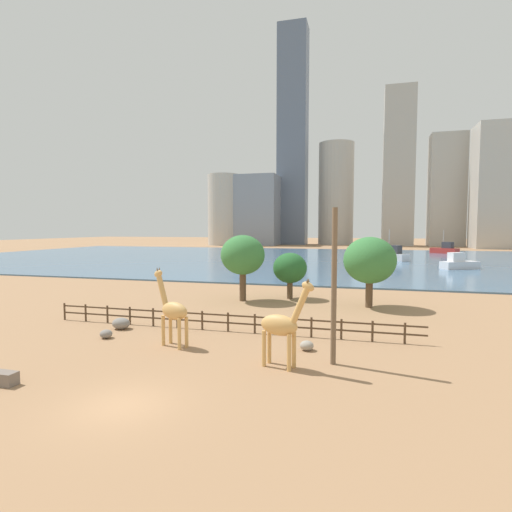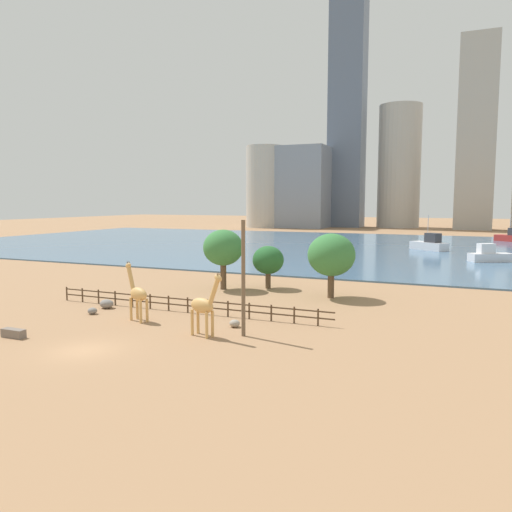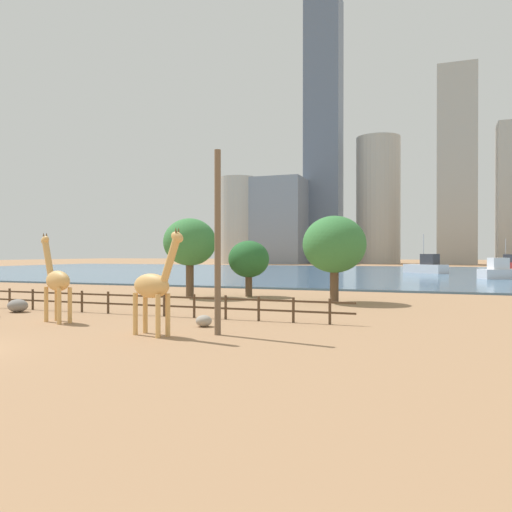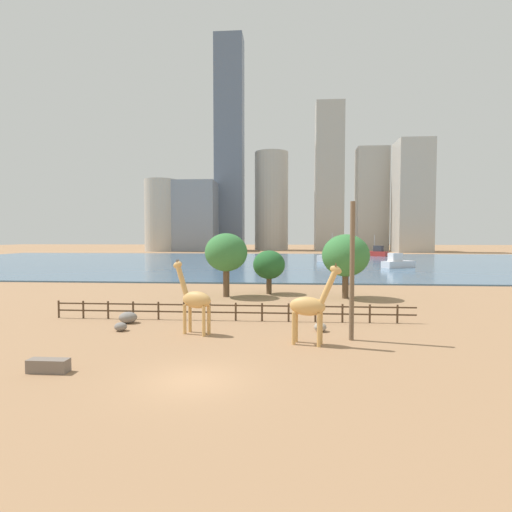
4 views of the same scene
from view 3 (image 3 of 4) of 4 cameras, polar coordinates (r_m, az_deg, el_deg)
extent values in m
plane|color=#9E7551|center=(94.37, 9.75, -1.85)|extent=(400.00, 400.00, 0.00)
cube|color=#476B8C|center=(91.42, 9.42, -1.86)|extent=(180.00, 86.00, 0.20)
cylinder|color=tan|center=(28.31, -22.86, -5.10)|extent=(0.28, 0.28, 1.83)
cylinder|color=tan|center=(28.55, -21.82, -5.05)|extent=(0.28, 0.28, 1.83)
cylinder|color=tan|center=(27.04, -21.57, -5.35)|extent=(0.28, 0.28, 1.83)
cylinder|color=tan|center=(27.29, -20.50, -5.30)|extent=(0.28, 0.28, 1.83)
ellipsoid|color=tan|center=(27.71, -21.71, -2.66)|extent=(2.18, 1.51, 1.06)
cylinder|color=tan|center=(28.65, -22.68, -0.22)|extent=(1.03, 0.67, 2.02)
ellipsoid|color=tan|center=(28.96, -22.97, 1.68)|extent=(0.83, 0.59, 0.62)
cone|color=brown|center=(28.94, -23.12, 2.29)|extent=(0.13, 0.13, 0.19)
cone|color=brown|center=(29.01, -22.82, 2.28)|extent=(0.13, 0.13, 0.19)
cylinder|color=tan|center=(21.96, -10.05, -6.64)|extent=(0.26, 0.26, 1.84)
cylinder|color=tan|center=(21.57, -11.14, -6.76)|extent=(0.26, 0.26, 1.84)
cylinder|color=tan|center=(23.00, -12.54, -6.32)|extent=(0.26, 0.26, 1.84)
cylinder|color=tan|center=(22.63, -13.63, -6.43)|extent=(0.26, 0.26, 1.84)
ellipsoid|color=tan|center=(22.17, -11.87, -3.35)|extent=(2.18, 1.34, 1.07)
cylinder|color=tan|center=(21.28, -9.76, -0.40)|extent=(1.15, 0.62, 2.00)
ellipsoid|color=tan|center=(21.01, -9.00, 2.15)|extent=(0.83, 0.53, 0.65)
cone|color=brown|center=(21.08, -8.84, 2.99)|extent=(0.12, 0.12, 0.19)
cone|color=brown|center=(20.96, -9.16, 3.00)|extent=(0.12, 0.12, 0.19)
cylinder|color=brown|center=(21.90, -4.41, 1.57)|extent=(0.28, 0.28, 8.11)
ellipsoid|color=gray|center=(33.66, -25.58, -5.14)|extent=(1.27, 1.05, 0.79)
ellipsoid|color=gray|center=(24.60, -5.99, -7.38)|extent=(0.80, 0.75, 0.57)
cylinder|color=#4C3826|center=(36.05, -26.33, -4.37)|extent=(0.14, 0.14, 1.30)
cylinder|color=#4C3826|center=(34.70, -24.16, -4.55)|extent=(0.14, 0.14, 1.30)
cylinder|color=#4C3826|center=(33.41, -21.81, -4.73)|extent=(0.14, 0.14, 1.30)
cylinder|color=#4C3826|center=(32.18, -19.28, -4.92)|extent=(0.14, 0.14, 1.30)
cylinder|color=#4C3826|center=(31.01, -16.54, -5.11)|extent=(0.14, 0.14, 1.30)
cylinder|color=#4C3826|center=(29.92, -13.60, -5.31)|extent=(0.14, 0.14, 1.30)
cylinder|color=#4C3826|center=(28.92, -10.45, -5.50)|extent=(0.14, 0.14, 1.30)
cylinder|color=#4C3826|center=(28.01, -7.08, -5.69)|extent=(0.14, 0.14, 1.30)
cylinder|color=#4C3826|center=(27.20, -3.49, -5.86)|extent=(0.14, 0.14, 1.30)
cylinder|color=#4C3826|center=(26.50, 0.31, -6.03)|extent=(0.14, 0.14, 1.30)
cylinder|color=#4C3826|center=(25.92, 4.29, -6.17)|extent=(0.14, 0.14, 1.30)
cylinder|color=#4C3826|center=(25.48, 8.44, -6.29)|extent=(0.14, 0.14, 1.30)
cube|color=#4C3826|center=(30.06, -14.11, -4.41)|extent=(26.10, 0.08, 0.10)
cube|color=#4C3826|center=(30.10, -14.11, -5.40)|extent=(26.10, 0.08, 0.10)
cylinder|color=brown|center=(36.70, 8.94, -3.41)|extent=(0.63, 0.63, 2.39)
ellipsoid|color=#387A3D|center=(36.63, 8.94, 1.33)|extent=(4.60, 4.60, 4.14)
cylinder|color=brown|center=(40.79, -7.57, -2.76)|extent=(0.64, 0.64, 2.78)
ellipsoid|color=#387A3D|center=(40.74, -7.58, 1.60)|extent=(4.27, 4.27, 3.84)
cylinder|color=brown|center=(41.25, -0.83, -3.44)|extent=(0.57, 0.57, 1.74)
ellipsoid|color=#26602D|center=(41.17, -0.83, -0.35)|extent=(3.38, 3.38, 3.04)
cube|color=silver|center=(88.96, 18.78, -1.39)|extent=(7.43, 6.69, 1.48)
cube|color=#333338|center=(88.34, 19.24, -0.35)|extent=(3.18, 3.05, 1.77)
cylinder|color=silver|center=(89.16, 18.60, 0.75)|extent=(0.17, 0.17, 5.17)
cube|color=#B22D28|center=(118.65, 26.77, -1.00)|extent=(7.20, 6.44, 1.43)
cube|color=#333338|center=(118.16, 27.14, -0.24)|extent=(3.08, 2.94, 1.71)
cylinder|color=silver|center=(118.81, 26.63, 0.56)|extent=(0.17, 0.17, 5.00)
cube|color=silver|center=(73.52, 26.46, -1.85)|extent=(6.64, 5.02, 1.26)
cube|color=silver|center=(73.03, 25.96, -0.77)|extent=(2.72, 2.42, 1.52)
cube|color=slate|center=(182.00, 7.72, 13.96)|extent=(12.32, 9.95, 92.94)
cylinder|color=#B7B2A8|center=(170.65, -2.09, 4.04)|extent=(13.30, 13.30, 29.29)
cube|color=#ADA89E|center=(173.08, 21.95, 9.58)|extent=(11.88, 8.93, 62.94)
cube|color=gray|center=(169.22, 2.63, 4.00)|extent=(17.27, 14.60, 28.82)
cylinder|color=#ADA89E|center=(178.18, 13.78, 6.17)|extent=(14.95, 14.95, 43.51)
camera|label=1|loc=(8.45, -75.48, 24.38)|focal=28.00mm
camera|label=2|loc=(13.47, 174.63, 25.02)|focal=35.00mm
camera|label=4|loc=(13.64, -85.47, 10.57)|focal=28.00mm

